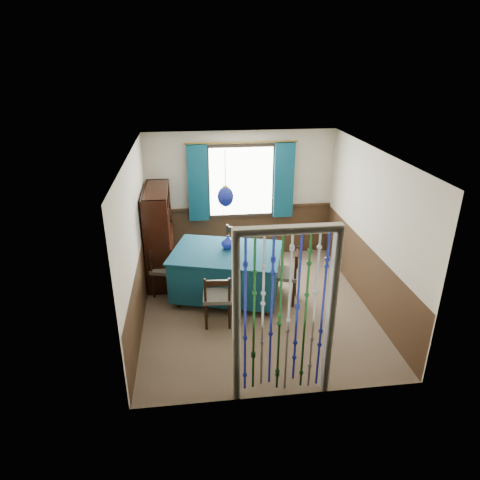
{
  "coord_description": "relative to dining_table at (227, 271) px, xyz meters",
  "views": [
    {
      "loc": [
        -0.98,
        -5.88,
        3.79
      ],
      "look_at": [
        -0.22,
        0.33,
        1.05
      ],
      "focal_mm": 32.0,
      "sensor_mm": 36.0,
      "label": 1
    }
  ],
  "objects": [
    {
      "name": "vase_table",
      "position": [
        0.04,
        0.13,
        0.46
      ],
      "size": [
        0.23,
        0.23,
        0.21
      ],
      "primitive_type": "imported",
      "rotation": [
        0.0,
        0.0,
        -0.18
      ],
      "color": "navy",
      "rests_on": "dining_table"
    },
    {
      "name": "doorway",
      "position": [
        0.44,
        -2.3,
        0.57
      ],
      "size": [
        1.16,
        0.12,
        2.18
      ],
      "primitive_type": null,
      "color": "silver",
      "rests_on": "ground"
    },
    {
      "name": "chair_near",
      "position": [
        -0.21,
        -0.77,
        -0.02
      ],
      "size": [
        0.45,
        0.44,
        0.86
      ],
      "rotation": [
        0.0,
        0.0,
        -0.07
      ],
      "color": "black",
      "rests_on": "floor"
    },
    {
      "name": "chair_far",
      "position": [
        0.24,
        0.72,
        0.01
      ],
      "size": [
        0.58,
        0.57,
        0.94
      ],
      "rotation": [
        0.0,
        0.0,
        2.81
      ],
      "color": "black",
      "rests_on": "floor"
    },
    {
      "name": "window",
      "position": [
        0.44,
        1.59,
        1.07
      ],
      "size": [
        1.32,
        0.12,
        1.42
      ],
      "primitive_type": "cube",
      "color": "black",
      "rests_on": "wall_back"
    },
    {
      "name": "wall_front",
      "position": [
        0.44,
        -2.36,
        0.77
      ],
      "size": [
        3.6,
        0.0,
        3.6
      ],
      "primitive_type": "plane",
      "rotation": [
        -1.57,
        0.0,
        0.0
      ],
      "color": "beige",
      "rests_on": "ground"
    },
    {
      "name": "wall_left",
      "position": [
        -1.36,
        -0.36,
        0.77
      ],
      "size": [
        0.0,
        4.0,
        4.0
      ],
      "primitive_type": "plane",
      "rotation": [
        1.57,
        0.0,
        1.57
      ],
      "color": "beige",
      "rests_on": "ground"
    },
    {
      "name": "vase_sideboard",
      "position": [
        -1.06,
        1.14,
        0.45
      ],
      "size": [
        0.22,
        0.22,
        0.19
      ],
      "primitive_type": "imported",
      "rotation": [
        0.0,
        0.0,
        0.25
      ],
      "color": "beige",
      "rests_on": "sideboard"
    },
    {
      "name": "chair_right",
      "position": [
        0.96,
        -0.23,
        0.0
      ],
      "size": [
        0.55,
        0.56,
        0.91
      ],
      "rotation": [
        0.0,
        0.0,
        1.25
      ],
      "color": "black",
      "rests_on": "floor"
    },
    {
      "name": "ceiling",
      "position": [
        0.44,
        -0.36,
        2.02
      ],
      "size": [
        4.0,
        4.0,
        0.0
      ],
      "primitive_type": "plane",
      "rotation": [
        3.14,
        0.0,
        0.0
      ],
      "color": "silver",
      "rests_on": "ground"
    },
    {
      "name": "pendant_lamp",
      "position": [
        0.0,
        -0.0,
        1.3
      ],
      "size": [
        0.25,
        0.25,
        0.88
      ],
      "color": "olive",
      "rests_on": "ceiling"
    },
    {
      "name": "wall_back",
      "position": [
        0.44,
        1.64,
        0.77
      ],
      "size": [
        3.6,
        0.0,
        3.6
      ],
      "primitive_type": "plane",
      "rotation": [
        1.57,
        0.0,
        0.0
      ],
      "color": "beige",
      "rests_on": "ground"
    },
    {
      "name": "bowl_shelf",
      "position": [
        -1.06,
        0.63,
        0.69
      ],
      "size": [
        0.25,
        0.25,
        0.05
      ],
      "primitive_type": "imported",
      "rotation": [
        0.0,
        0.0,
        0.41
      ],
      "color": "beige",
      "rests_on": "sideboard"
    },
    {
      "name": "sideboard",
      "position": [
        -1.12,
        0.84,
        0.11
      ],
      "size": [
        0.45,
        1.29,
        1.68
      ],
      "rotation": [
        0.0,
        0.0,
        0.0
      ],
      "color": "black",
      "rests_on": "floor"
    },
    {
      "name": "floor",
      "position": [
        0.44,
        -0.36,
        -0.48
      ],
      "size": [
        4.0,
        4.0,
        0.0
      ],
      "primitive_type": "plane",
      "color": "brown",
      "rests_on": "ground"
    },
    {
      "name": "chair_left",
      "position": [
        -1.04,
        0.26,
        -0.02
      ],
      "size": [
        0.52,
        0.53,
        0.87
      ],
      "rotation": [
        0.0,
        0.0,
        -1.87
      ],
      "color": "black",
      "rests_on": "floor"
    },
    {
      "name": "wainscot_left",
      "position": [
        -1.35,
        -0.36,
        0.02
      ],
      "size": [
        0.0,
        4.0,
        4.0
      ],
      "primitive_type": "plane",
      "rotation": [
        1.57,
        0.0,
        1.57
      ],
      "color": "#3A2616",
      "rests_on": "ground"
    },
    {
      "name": "wall_right",
      "position": [
        2.24,
        -0.36,
        0.77
      ],
      "size": [
        0.0,
        4.0,
        4.0
      ],
      "primitive_type": "plane",
      "rotation": [
        1.57,
        0.0,
        -1.57
      ],
      "color": "beige",
      "rests_on": "ground"
    },
    {
      "name": "wainscot_right",
      "position": [
        2.22,
        -0.36,
        0.02
      ],
      "size": [
        0.0,
        4.0,
        4.0
      ],
      "primitive_type": "plane",
      "rotation": [
        1.57,
        0.0,
        -1.57
      ],
      "color": "#3A2616",
      "rests_on": "ground"
    },
    {
      "name": "dining_table",
      "position": [
        0.0,
        0.0,
        0.0
      ],
      "size": [
        2.01,
        1.64,
        0.84
      ],
      "rotation": [
        0.0,
        0.0,
        -0.28
      ],
      "color": "#103F53",
      "rests_on": "floor"
    },
    {
      "name": "wainscot_back",
      "position": [
        0.44,
        1.62,
        0.02
      ],
      "size": [
        3.6,
        0.0,
        3.6
      ],
      "primitive_type": "plane",
      "rotation": [
        1.57,
        0.0,
        0.0
      ],
      "color": "#3A2616",
      "rests_on": "ground"
    },
    {
      "name": "wainscot_front",
      "position": [
        0.44,
        -2.35,
        0.02
      ],
      "size": [
        3.6,
        0.0,
        3.6
      ],
      "primitive_type": "plane",
      "rotation": [
        -1.57,
        0.0,
        0.0
      ],
      "color": "#3A2616",
      "rests_on": "ground"
    }
  ]
}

